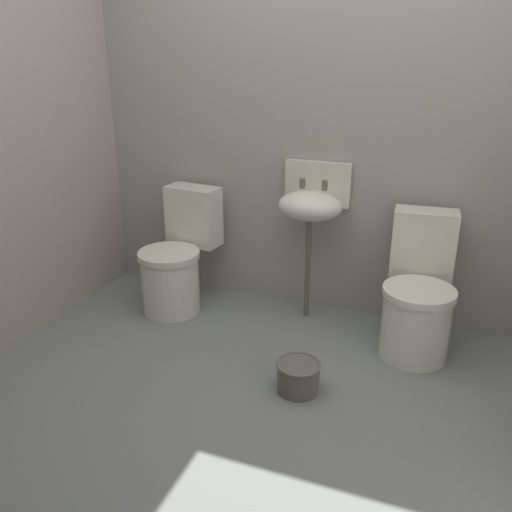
% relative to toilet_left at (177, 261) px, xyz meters
% --- Properties ---
extents(ground_plane, '(3.30, 2.98, 0.08)m').
position_rel_toilet_left_xyz_m(ground_plane, '(0.80, -0.94, -0.36)').
color(ground_plane, slate).
extents(wall_back, '(3.30, 0.10, 2.22)m').
position_rel_toilet_left_xyz_m(wall_back, '(0.80, 0.40, 0.79)').
color(wall_back, '#9E9A91').
rests_on(wall_back, ground).
extents(toilet_left, '(0.45, 0.63, 0.78)m').
position_rel_toilet_left_xyz_m(toilet_left, '(0.00, 0.00, 0.00)').
color(toilet_left, silver).
rests_on(toilet_left, ground).
extents(toilet_right, '(0.43, 0.62, 0.78)m').
position_rel_toilet_left_xyz_m(toilet_right, '(1.55, -0.00, 0.00)').
color(toilet_right, silver).
rests_on(toilet_right, ground).
extents(sink, '(0.42, 0.35, 0.99)m').
position_rel_toilet_left_xyz_m(sink, '(0.85, 0.19, 0.43)').
color(sink, '#5E5B50').
rests_on(sink, ground).
extents(bucket, '(0.23, 0.23, 0.16)m').
position_rel_toilet_left_xyz_m(bucket, '(1.04, -0.65, -0.24)').
color(bucket, '#5E5B50').
rests_on(bucket, ground).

